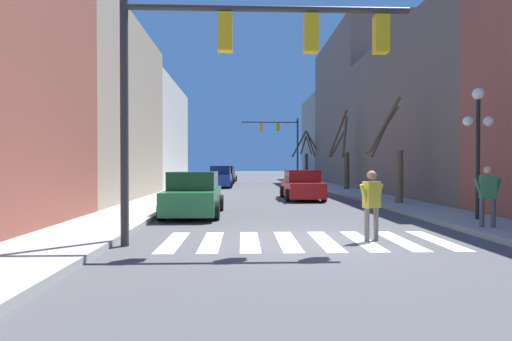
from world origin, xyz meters
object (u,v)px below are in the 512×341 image
at_px(car_parked_right_near, 221,177).
at_px(car_parked_left_near, 225,175).
at_px(pedestrian_on_right_sidewalk, 372,199).
at_px(street_tree_right_mid, 306,155).
at_px(street_tree_left_near, 393,156).
at_px(street_tree_right_near, 344,157).
at_px(street_lamp_right_corner, 478,126).
at_px(traffic_signal_near, 235,57).
at_px(car_parked_left_far, 228,174).
at_px(car_driving_toward_lane, 302,186).
at_px(pedestrian_waiting_at_curb, 488,191).
at_px(traffic_signal_far, 282,137).
at_px(car_parked_left_mid, 194,195).

bearing_deg(car_parked_right_near, car_parked_left_near, -0.13).
bearing_deg(pedestrian_on_right_sidewalk, street_tree_right_mid, 57.45).
height_order(car_parked_right_near, street_tree_right_mid, street_tree_right_mid).
distance_m(car_parked_left_near, street_tree_left_near, 24.16).
distance_m(car_parked_right_near, street_tree_right_near, 10.45).
bearing_deg(street_lamp_right_corner, street_tree_left_near, 94.29).
bearing_deg(traffic_signal_near, pedestrian_on_right_sidewalk, 6.68).
relative_size(pedestrian_on_right_sidewalk, street_tree_left_near, 0.36).
height_order(traffic_signal_near, street_tree_left_near, traffic_signal_near).
distance_m(car_parked_left_far, pedestrian_on_right_sidewalk, 37.03).
xyz_separation_m(car_parked_left_far, street_tree_right_near, (8.84, -18.34, 1.56)).
xyz_separation_m(car_parked_left_near, street_tree_right_mid, (8.91, 3.96, 2.10)).
distance_m(car_driving_toward_lane, car_parked_right_near, 12.83).
bearing_deg(pedestrian_waiting_at_curb, pedestrian_on_right_sidewalk, -148.49).
bearing_deg(car_parked_right_near, car_parked_left_far, -0.43).
xyz_separation_m(traffic_signal_far, car_driving_toward_lane, (-0.92, -19.57, -4.02)).
relative_size(street_tree_right_near, street_tree_right_mid, 1.00).
bearing_deg(traffic_signal_far, car_parked_left_near, -175.99).
height_order(car_driving_toward_lane, car_parked_left_mid, car_parked_left_mid).
bearing_deg(car_driving_toward_lane, traffic_signal_near, 164.60).
relative_size(car_driving_toward_lane, pedestrian_on_right_sidewalk, 2.69).
bearing_deg(traffic_signal_near, car_parked_right_near, 93.84).
bearing_deg(street_tree_right_near, pedestrian_on_right_sidewalk, -102.54).
height_order(traffic_signal_near, pedestrian_waiting_at_curb, traffic_signal_near).
xyz_separation_m(car_parked_right_near, street_tree_left_near, (8.55, -15.23, 1.41)).
height_order(street_tree_right_near, street_tree_right_mid, street_tree_right_near).
height_order(car_parked_left_near, car_parked_left_far, car_parked_left_near).
xyz_separation_m(traffic_signal_near, pedestrian_waiting_at_curb, (6.72, 1.42, -3.13)).
xyz_separation_m(traffic_signal_far, pedestrian_on_right_sidewalk, (-1.02, -31.32, -3.76)).
relative_size(pedestrian_waiting_at_curb, street_tree_right_mid, 0.29).
relative_size(car_parked_left_near, street_tree_left_near, 1.03).
distance_m(car_driving_toward_lane, pedestrian_on_right_sidewalk, 11.75).
distance_m(street_tree_right_near, street_tree_right_mid, 16.49).
distance_m(traffic_signal_far, car_parked_left_far, 8.84).
xyz_separation_m(traffic_signal_near, street_tree_right_near, (7.33, 18.76, -1.88)).
relative_size(car_parked_left_near, pedestrian_on_right_sidewalk, 2.89).
relative_size(traffic_signal_far, street_tree_right_mid, 1.19).
relative_size(car_driving_toward_lane, street_tree_left_near, 0.96).
distance_m(street_tree_right_near, street_tree_left_near, 10.05).
height_order(car_parked_left_near, pedestrian_waiting_at_curb, pedestrian_waiting_at_curb).
bearing_deg(car_driving_toward_lane, car_parked_right_near, 22.70).
height_order(car_parked_left_near, pedestrian_on_right_sidewalk, car_parked_left_near).
xyz_separation_m(street_lamp_right_corner, street_tree_right_near, (-0.04, 15.81, -0.64)).
bearing_deg(pedestrian_on_right_sidewalk, car_parked_left_near, 73.00).
distance_m(street_lamp_right_corner, pedestrian_waiting_at_curb, 2.52).
bearing_deg(car_parked_left_mid, car_driving_toward_lane, -36.77).
distance_m(traffic_signal_near, car_parked_left_far, 37.29).
bearing_deg(street_tree_left_near, street_tree_right_near, 87.75).
bearing_deg(street_tree_right_near, car_parked_left_mid, -123.98).
xyz_separation_m(car_driving_toward_lane, pedestrian_on_right_sidewalk, (-0.10, -11.74, 0.26)).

